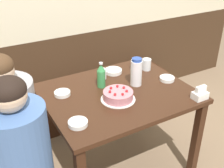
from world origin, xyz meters
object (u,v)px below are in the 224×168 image
object	(u,v)px
birthday_cake	(118,96)
bench_seat	(79,102)
water_pitcher	(136,72)
bowl_rice_small	(113,71)
bowl_side_dish	(78,123)
glass_tumbler_short	(103,74)
napkin_holder	(200,94)
bowl_sauce_shallow	(62,93)
glass_shot_small	(135,65)
person_teal_shirt	(12,138)
soju_bottle	(101,75)
bowl_soup_white	(167,79)
glass_water_tall	(147,64)

from	to	relation	value
birthday_cake	bench_seat	bearing A→B (deg)	86.48
water_pitcher	bowl_rice_small	xyz separation A→B (m)	(-0.05, 0.28, -0.10)
bench_seat	water_pitcher	distance (m)	1.06
bowl_side_dish	glass_tumbler_short	size ratio (longest dim) A/B	1.47
bench_seat	napkin_holder	bearing A→B (deg)	-68.65
bench_seat	bowl_sauce_shallow	world-z (taller)	bowl_sauce_shallow
bowl_sauce_shallow	bowl_rice_small	bearing A→B (deg)	14.70
glass_tumbler_short	glass_shot_small	bearing A→B (deg)	0.76
birthday_cake	glass_tumbler_short	distance (m)	0.36
person_teal_shirt	bench_seat	bearing A→B (deg)	44.29
soju_bottle	bowl_side_dish	size ratio (longest dim) A/B	1.64
water_pitcher	glass_tumbler_short	distance (m)	0.30
glass_shot_small	person_teal_shirt	size ratio (longest dim) A/B	0.08
bowl_rice_small	glass_shot_small	size ratio (longest dim) A/B	1.51
water_pitcher	person_teal_shirt	bearing A→B (deg)	179.88
soju_bottle	napkin_holder	distance (m)	0.76
napkin_holder	bowl_side_dish	world-z (taller)	napkin_holder
napkin_holder	bowl_soup_white	size ratio (longest dim) A/B	0.89
bowl_rice_small	glass_water_tall	world-z (taller)	glass_water_tall
water_pitcher	person_teal_shirt	size ratio (longest dim) A/B	0.19
bowl_side_dish	glass_tumbler_short	world-z (taller)	glass_tumbler_short
birthday_cake	bowl_soup_white	world-z (taller)	birthday_cake
birthday_cake	glass_tumbler_short	xyz separation A→B (m)	(0.06, 0.36, 0.01)
bench_seat	napkin_holder	xyz separation A→B (m)	(0.48, -1.22, 0.59)
glass_water_tall	glass_shot_small	xyz separation A→B (m)	(-0.09, 0.05, -0.00)
bowl_soup_white	bowl_sauce_shallow	bearing A→B (deg)	166.43
bench_seat	bowl_rice_small	distance (m)	0.79
napkin_holder	person_teal_shirt	distance (m)	1.38
water_pitcher	bowl_soup_white	distance (m)	0.29
birthday_cake	glass_shot_small	distance (m)	0.53
bench_seat	bowl_soup_white	world-z (taller)	bowl_soup_white
birthday_cake	person_teal_shirt	bearing A→B (deg)	170.30
glass_shot_small	soju_bottle	bearing A→B (deg)	-163.06
napkin_holder	glass_tumbler_short	distance (m)	0.80
bowl_side_dish	person_teal_shirt	bearing A→B (deg)	144.59
bowl_sauce_shallow	glass_water_tall	xyz separation A→B (m)	(0.82, 0.05, 0.04)
bench_seat	bowl_sauce_shallow	xyz separation A→B (m)	(-0.39, -0.66, 0.57)
glass_tumbler_short	glass_water_tall	bearing A→B (deg)	-5.58
bench_seat	glass_shot_small	world-z (taller)	glass_shot_small
bowl_side_dish	bowl_sauce_shallow	distance (m)	0.41
bench_seat	napkin_holder	distance (m)	1.44
person_teal_shirt	bowl_side_dish	bearing A→B (deg)	-35.41
bench_seat	person_teal_shirt	size ratio (longest dim) A/B	1.71
bench_seat	glass_shot_small	size ratio (longest dim) A/B	21.53
bench_seat	person_teal_shirt	distance (m)	1.22
napkin_holder	bowl_sauce_shallow	xyz separation A→B (m)	(-0.87, 0.55, -0.02)
soju_bottle	glass_shot_small	distance (m)	0.43
bowl_side_dish	glass_shot_small	size ratio (longest dim) A/B	1.31
bowl_side_dish	glass_water_tall	distance (m)	0.98
water_pitcher	person_teal_shirt	distance (m)	1.04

